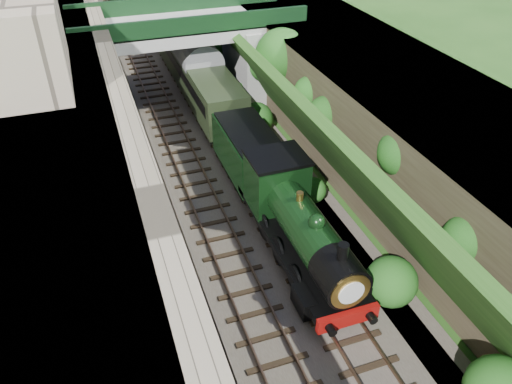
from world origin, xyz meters
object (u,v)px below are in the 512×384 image
(tree, at_px, (282,56))
(locomotive, at_px, (300,226))
(road_bridge, at_px, (194,50))
(tender, at_px, (249,155))

(tree, bearing_deg, locomotive, -108.46)
(road_bridge, bearing_deg, tree, -45.12)
(road_bridge, distance_m, tender, 12.00)
(road_bridge, distance_m, tree, 7.07)
(tender, bearing_deg, road_bridge, 91.25)
(road_bridge, xyz_separation_m, tender, (0.26, -11.75, -2.46))
(locomotive, bearing_deg, road_bridge, 90.77)
(tree, bearing_deg, road_bridge, 134.88)
(road_bridge, xyz_separation_m, locomotive, (0.26, -19.11, -2.18))
(locomotive, xyz_separation_m, tender, (-0.00, 7.36, -0.27))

